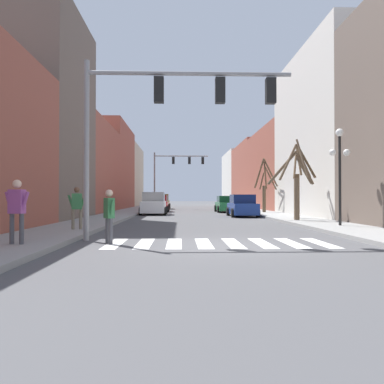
{
  "coord_description": "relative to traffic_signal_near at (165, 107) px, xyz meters",
  "views": [
    {
      "loc": [
        -1.18,
        -10.88,
        1.42
      ],
      "look_at": [
        0.03,
        26.64,
        1.93
      ],
      "focal_mm": 35.0,
      "sensor_mm": 36.0,
      "label": 1
    }
  ],
  "objects": [
    {
      "name": "sidewalk_left",
      "position": [
        -4.22,
        -1.37,
        -4.3
      ],
      "size": [
        2.81,
        90.0,
        0.15
      ],
      "color": "gray",
      "rests_on": "ground_plane"
    },
    {
      "name": "traffic_signal_near",
      "position": [
        0.0,
        0.0,
        0.0
      ],
      "size": [
        6.81,
        0.28,
        5.89
      ],
      "color": "gray",
      "rests_on": "ground_plane"
    },
    {
      "name": "car_parked_left_near",
      "position": [
        -1.7,
        32.64,
        -3.55
      ],
      "size": [
        1.99,
        4.74,
        1.77
      ],
      "rotation": [
        0.0,
        0.0,
        1.57
      ],
      "color": "#A38423",
      "rests_on": "ground_plane"
    },
    {
      "name": "building_row_right",
      "position": [
        11.94,
        26.57,
        0.64
      ],
      "size": [
        6.0,
        70.51,
        11.88
      ],
      "color": "#66564C",
      "rests_on": "ground_plane"
    },
    {
      "name": "pedestrian_on_left_sidewalk",
      "position": [
        -1.66,
        -0.85,
        -3.4
      ],
      "size": [
        0.44,
        0.65,
        1.65
      ],
      "rotation": [
        0.0,
        0.0,
        2.12
      ],
      "color": "#4C4C51",
      "rests_on": "ground_plane"
    },
    {
      "name": "car_parked_right_near",
      "position": [
        4.94,
        22.89,
        -3.65
      ],
      "size": [
        2.15,
        4.63,
        1.53
      ],
      "rotation": [
        0.0,
        0.0,
        1.57
      ],
      "color": "#236B38",
      "rests_on": "ground_plane"
    },
    {
      "name": "building_row_left",
      "position": [
        -8.62,
        22.16,
        0.31
      ],
      "size": [
        6.0,
        57.78,
        12.65
      ],
      "color": "#934C3D",
      "rests_on": "ground_plane"
    },
    {
      "name": "street_lamp_right_corner",
      "position": [
        7.67,
        4.32,
        -1.14
      ],
      "size": [
        0.95,
        0.36,
        4.36
      ],
      "color": "black",
      "rests_on": "sidewalk_right"
    },
    {
      "name": "street_tree_left_far",
      "position": [
        7.59,
        9.96,
        -2.25
      ],
      "size": [
        1.53,
        1.37,
        4.51
      ],
      "color": "brown",
      "rests_on": "sidewalk_right"
    },
    {
      "name": "pedestrian_waiting_at_curb",
      "position": [
        -3.92,
        -2.02,
        -3.2
      ],
      "size": [
        0.74,
        0.32,
        1.74
      ],
      "rotation": [
        0.0,
        0.0,
        2.9
      ],
      "color": "#4C4C51",
      "rests_on": "sidewalk_left"
    },
    {
      "name": "crosswalk_stripes",
      "position": [
        1.66,
        -0.8,
        -4.37
      ],
      "size": [
        6.75,
        2.6,
        0.01
      ],
      "color": "white",
      "rests_on": "ground_plane"
    },
    {
      "name": "car_parked_right_far",
      "position": [
        5.03,
        14.87,
        -3.63
      ],
      "size": [
        1.96,
        4.21,
        1.6
      ],
      "rotation": [
        0.0,
        0.0,
        1.57
      ],
      "color": "navy",
      "rests_on": "ground_plane"
    },
    {
      "name": "pedestrian_crossing_street",
      "position": [
        -3.58,
        2.63,
        -3.24
      ],
      "size": [
        0.72,
        0.3,
        1.66
      ],
      "rotation": [
        0.0,
        0.0,
        0.22
      ],
      "color": "#7A705B",
      "rests_on": "sidewalk_left"
    },
    {
      "name": "car_driving_away_lane",
      "position": [
        -1.64,
        18.2,
        -3.54
      ],
      "size": [
        2.1,
        4.25,
        1.82
      ],
      "rotation": [
        0.0,
        0.0,
        1.57
      ],
      "color": "white",
      "rests_on": "ground_plane"
    },
    {
      "name": "car_at_intersection",
      "position": [
        -1.63,
        23.97,
        -3.63
      ],
      "size": [
        2.12,
        4.2,
        1.59
      ],
      "rotation": [
        0.0,
        0.0,
        1.57
      ],
      "color": "red",
      "rests_on": "ground_plane"
    },
    {
      "name": "street_tree_left_mid",
      "position": [
        7.7,
        19.39,
        -2.08
      ],
      "size": [
        1.9,
        1.4,
        4.59
      ],
      "color": "brown",
      "rests_on": "sidewalk_right"
    },
    {
      "name": "street_tree_right_near",
      "position": [
        6.94,
        8.36,
        -2.11
      ],
      "size": [
        2.57,
        1.59,
        4.51
      ],
      "color": "brown",
      "rests_on": "sidewalk_right"
    },
    {
      "name": "traffic_signal_far",
      "position": [
        -0.24,
        32.5,
        0.62
      ],
      "size": [
        6.51,
        0.28,
        6.75
      ],
      "color": "gray",
      "rests_on": "ground_plane"
    },
    {
      "name": "ground_plane",
      "position": [
        1.66,
        -1.37,
        -4.37
      ],
      "size": [
        240.0,
        240.0,
        0.0
      ],
      "primitive_type": "plane",
      "color": "#4C4C4F"
    }
  ]
}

